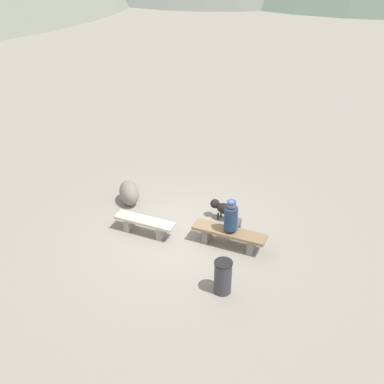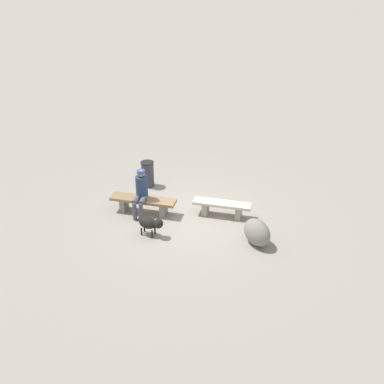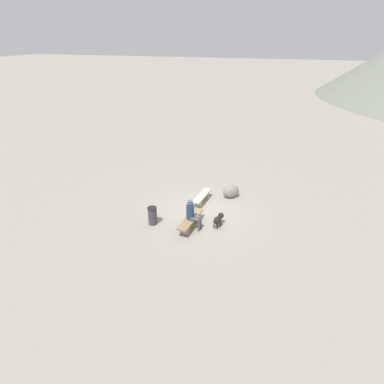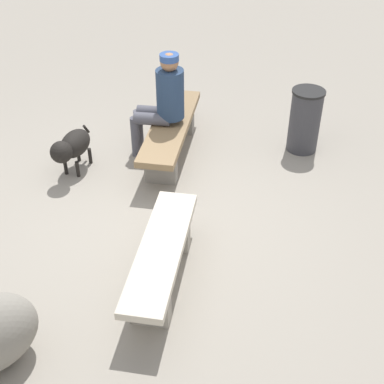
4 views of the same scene
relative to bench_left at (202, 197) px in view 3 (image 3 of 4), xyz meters
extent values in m
cube|color=gray|center=(1.03, 0.24, -0.33)|extent=(210.00, 210.00, 0.06)
cube|color=gray|center=(-0.47, 0.05, -0.12)|extent=(0.19, 0.35, 0.36)
cube|color=gray|center=(0.47, -0.05, -0.12)|extent=(0.19, 0.35, 0.36)
cube|color=beige|center=(0.00, 0.00, 0.09)|extent=(1.65, 0.56, 0.07)
cube|color=gray|center=(1.62, 0.18, -0.11)|extent=(0.18, 0.38, 0.38)
cube|color=gray|center=(2.79, 0.05, -0.11)|extent=(0.18, 0.38, 0.38)
cube|color=#8C704C|center=(2.21, 0.11, 0.12)|extent=(1.90, 0.64, 0.08)
cylinder|color=navy|center=(2.23, 0.11, 0.53)|extent=(0.33, 0.33, 0.60)
sphere|color=#A3704C|center=(2.23, 0.11, 0.93)|extent=(0.21, 0.21, 0.21)
cylinder|color=#2D4C8C|center=(2.23, 0.11, 0.99)|extent=(0.22, 0.22, 0.07)
cylinder|color=#4C4C56|center=(2.34, 0.32, 0.23)|extent=(0.18, 0.45, 0.15)
cylinder|color=#4C4C56|center=(2.36, 0.54, -0.03)|extent=(0.11, 0.11, 0.53)
cylinder|color=#4C4C56|center=(2.16, 0.33, 0.23)|extent=(0.18, 0.45, 0.15)
cylinder|color=#4C4C56|center=(2.17, 0.55, -0.03)|extent=(0.11, 0.11, 0.53)
ellipsoid|color=black|center=(1.83, 1.22, 0.05)|extent=(0.55, 0.42, 0.30)
sphere|color=black|center=(1.54, 1.30, 0.11)|extent=(0.26, 0.26, 0.26)
cylinder|color=black|center=(1.66, 1.18, -0.20)|extent=(0.04, 0.04, 0.20)
cylinder|color=black|center=(1.71, 1.34, -0.20)|extent=(0.04, 0.04, 0.20)
cylinder|color=black|center=(1.96, 1.10, -0.20)|extent=(0.04, 0.04, 0.20)
cylinder|color=black|center=(2.01, 1.25, -0.20)|extent=(0.04, 0.04, 0.20)
cylinder|color=black|center=(2.11, 1.14, 0.10)|extent=(0.12, 0.06, 0.15)
cylinder|color=#38383D|center=(2.45, -1.55, 0.09)|extent=(0.39, 0.39, 0.79)
cylinder|color=black|center=(2.45, -1.55, 0.50)|extent=(0.41, 0.41, 0.03)
ellipsoid|color=gray|center=(-0.98, 1.26, 0.04)|extent=(0.94, 1.01, 0.68)
camera|label=1|loc=(4.12, -9.38, 7.03)|focal=44.70mm
camera|label=2|loc=(-0.69, 11.25, 6.39)|focal=43.58mm
camera|label=3|loc=(12.32, 3.39, 7.09)|focal=27.65mm
camera|label=4|loc=(-3.44, -0.47, 3.26)|focal=49.13mm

